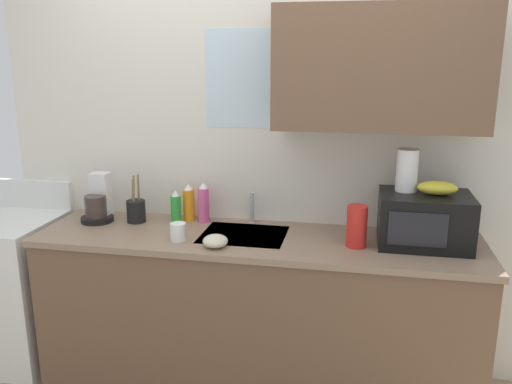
{
  "coord_description": "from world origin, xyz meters",
  "views": [
    {
      "loc": [
        0.53,
        -2.65,
        1.85
      ],
      "look_at": [
        0.0,
        0.0,
        1.15
      ],
      "focal_mm": 36.86,
      "sensor_mm": 36.0,
      "label": 1
    }
  ],
  "objects_px": {
    "banana_bunch": "(437,188)",
    "small_bowl": "(215,241)",
    "coffee_maker": "(99,203)",
    "dish_soap_bottle_pink": "(204,203)",
    "microwave": "(424,220)",
    "mug_white": "(178,232)",
    "stove_range": "(11,287)",
    "dish_soap_bottle_orange": "(189,203)",
    "paper_towel_roll": "(407,170)",
    "dish_soap_bottle_green": "(176,207)",
    "cereal_canister": "(357,226)",
    "utensil_crock": "(136,210)"
  },
  "relations": [
    {
      "from": "dish_soap_bottle_pink",
      "to": "dish_soap_bottle_green",
      "type": "height_order",
      "value": "dish_soap_bottle_pink"
    },
    {
      "from": "mug_white",
      "to": "small_bowl",
      "type": "xyz_separation_m",
      "value": [
        0.22,
        -0.06,
        -0.02
      ]
    },
    {
      "from": "dish_soap_bottle_orange",
      "to": "mug_white",
      "type": "relative_size",
      "value": 2.34
    },
    {
      "from": "stove_range",
      "to": "banana_bunch",
      "type": "relative_size",
      "value": 5.4
    },
    {
      "from": "stove_range",
      "to": "dish_soap_bottle_pink",
      "type": "relative_size",
      "value": 4.53
    },
    {
      "from": "stove_range",
      "to": "cereal_canister",
      "type": "xyz_separation_m",
      "value": [
        2.09,
        -0.05,
        0.55
      ]
    },
    {
      "from": "microwave",
      "to": "banana_bunch",
      "type": "height_order",
      "value": "banana_bunch"
    },
    {
      "from": "dish_soap_bottle_pink",
      "to": "stove_range",
      "type": "bearing_deg",
      "value": -170.75
    },
    {
      "from": "paper_towel_roll",
      "to": "dish_soap_bottle_pink",
      "type": "xyz_separation_m",
      "value": [
        -1.13,
        0.1,
        -0.27
      ]
    },
    {
      "from": "microwave",
      "to": "mug_white",
      "type": "xyz_separation_m",
      "value": [
        -1.27,
        -0.19,
        -0.09
      ]
    },
    {
      "from": "coffee_maker",
      "to": "mug_white",
      "type": "distance_m",
      "value": 0.63
    },
    {
      "from": "utensil_crock",
      "to": "dish_soap_bottle_pink",
      "type": "bearing_deg",
      "value": 11.46
    },
    {
      "from": "microwave",
      "to": "mug_white",
      "type": "bearing_deg",
      "value": -171.54
    },
    {
      "from": "stove_range",
      "to": "dish_soap_bottle_green",
      "type": "height_order",
      "value": "dish_soap_bottle_green"
    },
    {
      "from": "banana_bunch",
      "to": "small_bowl",
      "type": "bearing_deg",
      "value": -167.17
    },
    {
      "from": "dish_soap_bottle_orange",
      "to": "utensil_crock",
      "type": "height_order",
      "value": "utensil_crock"
    },
    {
      "from": "microwave",
      "to": "mug_white",
      "type": "relative_size",
      "value": 4.84
    },
    {
      "from": "dish_soap_bottle_orange",
      "to": "banana_bunch",
      "type": "bearing_deg",
      "value": -6.81
    },
    {
      "from": "banana_bunch",
      "to": "coffee_maker",
      "type": "height_order",
      "value": "banana_bunch"
    },
    {
      "from": "paper_towel_roll",
      "to": "dish_soap_bottle_orange",
      "type": "relative_size",
      "value": 0.99
    },
    {
      "from": "banana_bunch",
      "to": "small_bowl",
      "type": "xyz_separation_m",
      "value": [
        -1.1,
        -0.25,
        -0.27
      ]
    },
    {
      "from": "dish_soap_bottle_orange",
      "to": "cereal_canister",
      "type": "distance_m",
      "value": 1.02
    },
    {
      "from": "paper_towel_roll",
      "to": "coffee_maker",
      "type": "bearing_deg",
      "value": 179.73
    },
    {
      "from": "stove_range",
      "to": "small_bowl",
      "type": "height_order",
      "value": "stove_range"
    },
    {
      "from": "dish_soap_bottle_pink",
      "to": "small_bowl",
      "type": "relative_size",
      "value": 1.84
    },
    {
      "from": "coffee_maker",
      "to": "mug_white",
      "type": "xyz_separation_m",
      "value": [
        0.58,
        -0.25,
        -0.06
      ]
    },
    {
      "from": "dish_soap_bottle_green",
      "to": "utensil_crock",
      "type": "relative_size",
      "value": 0.68
    },
    {
      "from": "dish_soap_bottle_green",
      "to": "cereal_canister",
      "type": "xyz_separation_m",
      "value": [
        1.04,
        -0.21,
        0.02
      ]
    },
    {
      "from": "dish_soap_bottle_pink",
      "to": "dish_soap_bottle_green",
      "type": "distance_m",
      "value": 0.16
    },
    {
      "from": "stove_range",
      "to": "paper_towel_roll",
      "type": "xyz_separation_m",
      "value": [
        2.33,
        0.1,
        0.82
      ]
    },
    {
      "from": "banana_bunch",
      "to": "coffee_maker",
      "type": "relative_size",
      "value": 0.71
    },
    {
      "from": "microwave",
      "to": "utensil_crock",
      "type": "xyz_separation_m",
      "value": [
        -1.62,
        0.07,
        -0.06
      ]
    },
    {
      "from": "dish_soap_bottle_pink",
      "to": "small_bowl",
      "type": "bearing_deg",
      "value": -65.73
    },
    {
      "from": "stove_range",
      "to": "paper_towel_roll",
      "type": "distance_m",
      "value": 2.47
    },
    {
      "from": "stove_range",
      "to": "dish_soap_bottle_orange",
      "type": "xyz_separation_m",
      "value": [
        1.11,
        0.21,
        0.55
      ]
    },
    {
      "from": "paper_towel_roll",
      "to": "microwave",
      "type": "bearing_deg",
      "value": -27.38
    },
    {
      "from": "paper_towel_roll",
      "to": "cereal_canister",
      "type": "height_order",
      "value": "paper_towel_roll"
    },
    {
      "from": "dish_soap_bottle_green",
      "to": "cereal_canister",
      "type": "height_order",
      "value": "cereal_canister"
    },
    {
      "from": "cereal_canister",
      "to": "small_bowl",
      "type": "xyz_separation_m",
      "value": [
        -0.71,
        -0.15,
        -0.08
      ]
    },
    {
      "from": "microwave",
      "to": "small_bowl",
      "type": "height_order",
      "value": "microwave"
    },
    {
      "from": "stove_range",
      "to": "microwave",
      "type": "xyz_separation_m",
      "value": [
        2.43,
        0.04,
        0.58
      ]
    },
    {
      "from": "stove_range",
      "to": "utensil_crock",
      "type": "distance_m",
      "value": 0.97
    },
    {
      "from": "dish_soap_bottle_orange",
      "to": "utensil_crock",
      "type": "xyz_separation_m",
      "value": [
        -0.29,
        -0.09,
        -0.03
      ]
    },
    {
      "from": "small_bowl",
      "to": "coffee_maker",
      "type": "bearing_deg",
      "value": 158.96
    },
    {
      "from": "microwave",
      "to": "banana_bunch",
      "type": "distance_m",
      "value": 0.18
    },
    {
      "from": "utensil_crock",
      "to": "small_bowl",
      "type": "height_order",
      "value": "utensil_crock"
    },
    {
      "from": "cereal_canister",
      "to": "small_bowl",
      "type": "height_order",
      "value": "cereal_canister"
    },
    {
      "from": "stove_range",
      "to": "mug_white",
      "type": "bearing_deg",
      "value": -7.04
    },
    {
      "from": "microwave",
      "to": "cereal_canister",
      "type": "relative_size",
      "value": 2.12
    },
    {
      "from": "coffee_maker",
      "to": "dish_soap_bottle_pink",
      "type": "xyz_separation_m",
      "value": [
        0.62,
        0.09,
        0.01
      ]
    }
  ]
}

